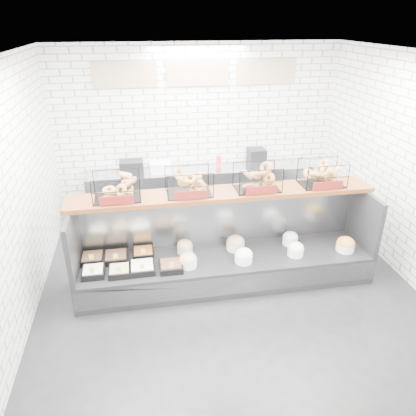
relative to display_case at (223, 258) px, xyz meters
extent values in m
plane|color=black|center=(0.02, -0.34, -0.33)|extent=(5.50, 5.50, 0.00)
cube|color=white|center=(0.02, 2.41, 1.17)|extent=(5.00, 0.02, 3.00)
cube|color=white|center=(-2.48, -0.34, 1.17)|extent=(0.02, 5.50, 3.00)
cube|color=white|center=(0.02, -0.34, 2.67)|extent=(5.00, 5.50, 0.02)
cube|color=#C9AE8B|center=(-1.18, 2.38, 2.17)|extent=(1.05, 0.03, 0.42)
cube|color=#C9AE8B|center=(0.02, 2.38, 2.17)|extent=(1.05, 0.03, 0.42)
cube|color=#C9AE8B|center=(1.22, 2.38, 2.17)|extent=(1.05, 0.03, 0.42)
cube|color=black|center=(0.02, -0.04, -0.13)|extent=(4.00, 0.90, 0.40)
cube|color=#93969B|center=(0.02, -0.48, -0.11)|extent=(4.00, 0.03, 0.28)
cube|color=#93969B|center=(0.02, 0.37, 0.47)|extent=(4.00, 0.08, 0.80)
cube|color=black|center=(-1.95, -0.04, 0.47)|extent=(0.06, 0.90, 0.80)
cube|color=black|center=(1.99, -0.04, 0.47)|extent=(0.06, 0.90, 0.80)
cube|color=black|center=(-1.73, -0.20, 0.11)|extent=(0.28, 0.28, 0.08)
cube|color=white|center=(-1.73, -0.20, 0.15)|extent=(0.24, 0.24, 0.04)
cube|color=#FFEF58|center=(-1.73, -0.30, 0.20)|extent=(0.06, 0.01, 0.08)
cube|color=black|center=(-1.76, 0.13, 0.11)|extent=(0.30, 0.30, 0.08)
cube|color=brown|center=(-1.76, 0.13, 0.15)|extent=(0.25, 0.25, 0.04)
cube|color=#FFEF58|center=(-1.76, 0.02, 0.20)|extent=(0.06, 0.01, 0.08)
cube|color=black|center=(-1.40, -0.24, 0.11)|extent=(0.28, 0.28, 0.08)
cube|color=#CEB87F|center=(-1.40, -0.24, 0.15)|extent=(0.23, 0.23, 0.04)
cube|color=#FFEF58|center=(-1.40, -0.34, 0.20)|extent=(0.06, 0.01, 0.08)
cube|color=black|center=(-1.45, 0.10, 0.11)|extent=(0.32, 0.32, 0.08)
cube|color=brown|center=(-1.45, 0.10, 0.15)|extent=(0.27, 0.27, 0.04)
cube|color=#FFEF58|center=(-1.45, -0.01, 0.20)|extent=(0.06, 0.01, 0.08)
cube|color=black|center=(-1.11, -0.21, 0.11)|extent=(0.32, 0.32, 0.08)
cube|color=white|center=(-1.11, -0.21, 0.15)|extent=(0.27, 0.27, 0.04)
cube|color=#FFEF58|center=(-1.11, -0.33, 0.20)|extent=(0.06, 0.01, 0.08)
cube|color=black|center=(-1.09, 0.14, 0.11)|extent=(0.28, 0.28, 0.08)
cube|color=#C46E29|center=(-1.09, 0.14, 0.15)|extent=(0.24, 0.24, 0.04)
cube|color=#FFEF58|center=(-1.09, 0.05, 0.20)|extent=(0.06, 0.01, 0.08)
cube|color=black|center=(-0.75, -0.25, 0.11)|extent=(0.30, 0.30, 0.08)
cube|color=brown|center=(-0.75, -0.25, 0.15)|extent=(0.26, 0.26, 0.04)
cube|color=#FFEF58|center=(-0.75, -0.35, 0.20)|extent=(0.06, 0.01, 0.08)
cylinder|color=white|center=(-0.52, -0.21, 0.13)|extent=(0.23, 0.23, 0.11)
ellipsoid|color=tan|center=(-0.52, -0.21, 0.19)|extent=(0.23, 0.23, 0.16)
cylinder|color=white|center=(-0.52, 0.14, 0.13)|extent=(0.22, 0.22, 0.11)
ellipsoid|color=#D2AE81|center=(-0.52, 0.14, 0.19)|extent=(0.21, 0.21, 0.15)
cylinder|color=white|center=(0.22, -0.24, 0.13)|extent=(0.24, 0.24, 0.11)
ellipsoid|color=white|center=(0.22, -0.24, 0.19)|extent=(0.24, 0.24, 0.16)
cylinder|color=white|center=(0.19, 0.10, 0.13)|extent=(0.26, 0.26, 0.11)
ellipsoid|color=tan|center=(0.19, 0.10, 0.19)|extent=(0.25, 0.25, 0.18)
cylinder|color=white|center=(0.96, -0.20, 0.13)|extent=(0.22, 0.22, 0.11)
ellipsoid|color=white|center=(0.96, -0.20, 0.19)|extent=(0.22, 0.22, 0.15)
cylinder|color=white|center=(1.00, 0.10, 0.13)|extent=(0.22, 0.22, 0.11)
ellipsoid|color=silver|center=(1.00, 0.10, 0.19)|extent=(0.21, 0.21, 0.15)
cylinder|color=white|center=(1.70, -0.20, 0.13)|extent=(0.26, 0.26, 0.11)
ellipsoid|color=orange|center=(1.70, -0.20, 0.19)|extent=(0.25, 0.25, 0.17)
cube|color=#4E2610|center=(0.02, 0.18, 0.90)|extent=(4.10, 0.50, 0.06)
cube|color=black|center=(-1.36, 0.18, 1.10)|extent=(0.60, 0.38, 0.34)
cube|color=maroon|center=(-1.36, -0.02, 1.00)|extent=(0.42, 0.02, 0.11)
cube|color=black|center=(-0.44, 0.18, 1.10)|extent=(0.60, 0.38, 0.34)
cube|color=maroon|center=(-0.44, -0.02, 1.00)|extent=(0.42, 0.02, 0.11)
cube|color=black|center=(0.48, 0.18, 1.10)|extent=(0.60, 0.38, 0.34)
cube|color=maroon|center=(0.48, -0.02, 1.00)|extent=(0.42, 0.02, 0.11)
cube|color=black|center=(1.40, 0.18, 1.10)|extent=(0.60, 0.38, 0.34)
cube|color=maroon|center=(1.40, -0.02, 1.00)|extent=(0.42, 0.02, 0.11)
cube|color=#93969B|center=(0.02, 2.09, 0.12)|extent=(4.00, 0.60, 0.90)
cube|color=black|center=(-1.19, 2.04, 0.69)|extent=(0.40, 0.30, 0.24)
cube|color=silver|center=(-0.70, 2.05, 0.66)|extent=(0.35, 0.28, 0.18)
cylinder|color=red|center=(0.35, 2.11, 0.68)|extent=(0.09, 0.09, 0.22)
cube|color=black|center=(1.05, 2.12, 0.72)|extent=(0.30, 0.30, 0.30)
camera|label=1|loc=(-1.04, -4.67, 3.05)|focal=35.00mm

